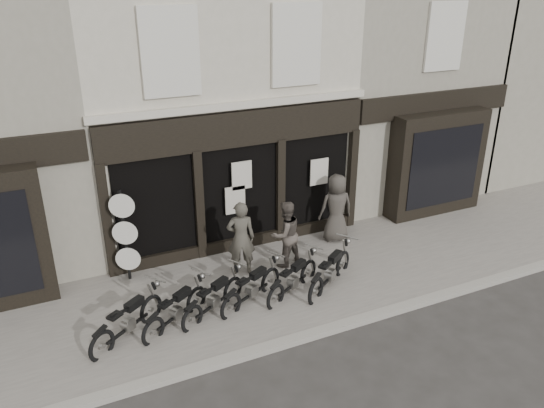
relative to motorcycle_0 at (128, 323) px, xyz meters
name	(u,v)px	position (x,y,z in m)	size (l,w,h in m)	color
ground_plane	(289,305)	(3.57, -0.30, -0.40)	(90.00, 90.00, 0.00)	#2D2B28
pavement	(273,284)	(3.57, 0.60, -0.34)	(30.00, 4.20, 0.12)	#6A635D
kerb	(316,333)	(3.57, -1.55, -0.33)	(30.00, 0.25, 0.13)	gray
central_building	(200,83)	(3.57, 5.65, 3.68)	(7.30, 6.22, 8.34)	beige
neighbour_right	(380,70)	(9.92, 5.60, 3.64)	(5.60, 6.73, 8.34)	gray
motorcycle_0	(128,323)	(0.00, 0.00, 0.00)	(1.81, 1.42, 1.00)	black
motorcycle_1	(176,312)	(1.01, 0.00, -0.02)	(1.77, 1.30, 0.96)	black
motorcycle_2	(214,301)	(1.88, 0.06, -0.01)	(1.81, 1.24, 0.96)	black
motorcycle_3	(252,290)	(2.81, 0.09, -0.01)	(1.88, 1.17, 0.98)	black
motorcycle_4	(293,281)	(3.84, 0.04, -0.02)	(1.82, 1.20, 0.96)	black
motorcycle_5	(330,274)	(4.77, -0.08, 0.01)	(1.90, 1.43, 1.03)	black
man_left	(241,238)	(3.06, 1.36, 0.68)	(0.70, 0.46, 1.91)	#423E36
man_centre	(285,234)	(4.22, 1.24, 0.60)	(0.85, 0.66, 1.75)	#49423B
man_right	(336,208)	(6.13, 1.94, 0.69)	(0.95, 0.62, 1.94)	#393530
advert_sign_post	(126,240)	(0.45, 2.20, 0.81)	(0.58, 0.39, 2.47)	black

